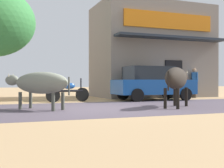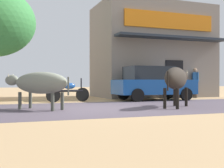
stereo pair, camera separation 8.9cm
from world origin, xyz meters
TOP-DOWN VIEW (x-y plane):
  - ground at (0.00, 0.00)m, footprint 80.00×80.00m
  - asphalt_road at (0.00, 0.00)m, footprint 72.00×5.72m
  - storefront_right_club at (5.85, 6.62)m, footprint 6.84×4.92m
  - parked_hatchback_car at (4.02, 3.21)m, footprint 3.94×1.93m
  - parked_motorcycle at (-0.06, 3.40)m, footprint 2.01×0.41m
  - cow_near_brown at (-1.76, 0.11)m, footprint 2.09×2.27m
  - cow_far_dark at (2.89, -0.70)m, footprint 2.16×2.07m
  - pedestrian_by_shop at (7.38, 4.40)m, footprint 0.44×0.61m

SIDE VIEW (x-z plane):
  - ground at x=0.00m, z-range 0.00..0.00m
  - asphalt_road at x=0.00m, z-range 0.00..0.00m
  - parked_motorcycle at x=-0.06m, z-range -0.06..1.01m
  - parked_hatchback_car at x=4.02m, z-range 0.02..1.66m
  - cow_near_brown at x=-1.76m, z-range 0.25..1.47m
  - pedestrian_by_shop at x=7.38m, z-range 0.15..1.81m
  - cow_far_dark at x=2.89m, z-range 0.30..1.71m
  - storefront_right_club at x=5.85m, z-range 0.01..5.48m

